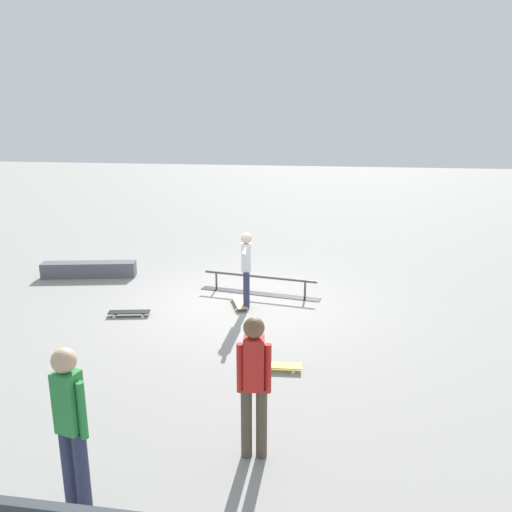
# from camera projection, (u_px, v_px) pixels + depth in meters

# --- Properties ---
(ground_plane) EXTENTS (60.00, 60.00, 0.00)m
(ground_plane) POSITION_uv_depth(u_px,v_px,m) (241.00, 304.00, 10.78)
(ground_plane) COLOR gray
(grind_rail) EXTENTS (2.71, 0.67, 0.42)m
(grind_rail) POSITION_uv_depth(u_px,v_px,m) (260.00, 286.00, 11.35)
(grind_rail) COLOR black
(grind_rail) RESTS_ON ground_plane
(skate_ledge) EXTENTS (2.25, 0.81, 0.37)m
(skate_ledge) POSITION_uv_depth(u_px,v_px,m) (89.00, 270.00, 12.56)
(skate_ledge) COLOR #595960
(skate_ledge) RESTS_ON ground_plane
(skater_main) EXTENTS (0.21, 1.26, 1.57)m
(skater_main) POSITION_uv_depth(u_px,v_px,m) (246.00, 265.00, 10.32)
(skater_main) COLOR #2D3351
(skater_main) RESTS_ON ground_plane
(skateboard_main) EXTENTS (0.47, 0.82, 0.09)m
(skateboard_main) POSITION_uv_depth(u_px,v_px,m) (239.00, 303.00, 10.67)
(skateboard_main) COLOR tan
(skateboard_main) RESTS_ON ground_plane
(bystander_red_shirt) EXTENTS (0.39, 0.23, 1.72)m
(bystander_red_shirt) POSITION_uv_depth(u_px,v_px,m) (254.00, 380.00, 5.74)
(bystander_red_shirt) COLOR brown
(bystander_red_shirt) RESTS_ON ground_plane
(bystander_green_shirt) EXTENTS (0.40, 0.25, 1.74)m
(bystander_green_shirt) POSITION_uv_depth(u_px,v_px,m) (70.00, 421.00, 4.96)
(bystander_green_shirt) COLOR #2D3351
(bystander_green_shirt) RESTS_ON ground_plane
(loose_skateboard_yellow) EXTENTS (0.81, 0.30, 0.09)m
(loose_skateboard_yellow) POSITION_uv_depth(u_px,v_px,m) (275.00, 366.00, 7.99)
(loose_skateboard_yellow) COLOR yellow
(loose_skateboard_yellow) RESTS_ON ground_plane
(loose_skateboard_black) EXTENTS (0.82, 0.38, 0.09)m
(loose_skateboard_black) POSITION_uv_depth(u_px,v_px,m) (129.00, 312.00, 10.15)
(loose_skateboard_black) COLOR black
(loose_skateboard_black) RESTS_ON ground_plane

